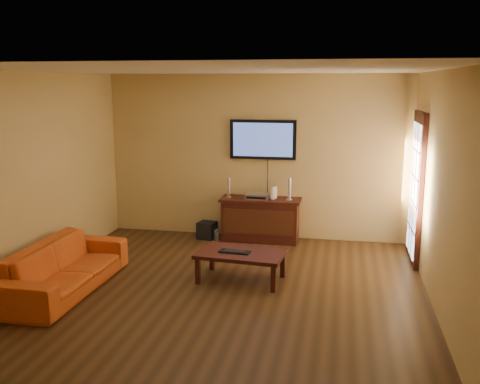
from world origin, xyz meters
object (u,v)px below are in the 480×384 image
(speaker_right, at_px, (289,190))
(bottle, at_px, (216,236))
(coffee_table, at_px, (241,255))
(speaker_left, at_px, (229,188))
(media_console, at_px, (260,219))
(keyboard, at_px, (235,252))
(av_receiver, at_px, (258,196))
(subwoofer, at_px, (207,230))
(sofa, at_px, (64,259))
(game_console, at_px, (274,193))
(television, at_px, (263,140))

(speaker_right, height_order, bottle, speaker_right)
(coffee_table, xyz_separation_m, speaker_left, (-0.57, 1.86, 0.51))
(media_console, relative_size, keyboard, 3.12)
(media_console, xyz_separation_m, av_receiver, (-0.04, -0.03, 0.39))
(subwoofer, height_order, bottle, subwoofer)
(sofa, height_order, bottle, sofa)
(speaker_left, distance_m, keyboard, 2.02)
(game_console, relative_size, keyboard, 0.47)
(speaker_right, height_order, keyboard, speaker_right)
(speaker_left, bearing_deg, subwoofer, -171.66)
(sofa, distance_m, speaker_left, 3.06)
(speaker_left, bearing_deg, keyboard, -75.52)
(keyboard, bearing_deg, sofa, -160.80)
(game_console, bearing_deg, av_receiver, -149.16)
(speaker_right, relative_size, keyboard, 0.86)
(speaker_right, distance_m, subwoofer, 1.55)
(subwoofer, bearing_deg, sofa, -103.89)
(av_receiver, bearing_deg, television, 84.62)
(media_console, height_order, game_console, game_console)
(sofa, xyz_separation_m, game_console, (2.28, 2.62, 0.41))
(coffee_table, bearing_deg, bottle, 113.92)
(subwoofer, xyz_separation_m, bottle, (0.20, -0.17, -0.03))
(av_receiver, relative_size, game_console, 1.89)
(sofa, distance_m, speaker_right, 3.65)
(sofa, distance_m, bottle, 2.76)
(subwoofer, relative_size, bottle, 1.22)
(television, bearing_deg, keyboard, -91.09)
(speaker_right, bearing_deg, television, 154.21)
(sofa, relative_size, speaker_left, 6.27)
(av_receiver, distance_m, bottle, 0.94)
(coffee_table, relative_size, subwoofer, 4.26)
(media_console, relative_size, coffee_table, 1.11)
(av_receiver, height_order, keyboard, av_receiver)
(av_receiver, bearing_deg, coffee_table, -83.50)
(coffee_table, xyz_separation_m, av_receiver, (-0.07, 1.83, 0.40))
(subwoofer, bearing_deg, speaker_right, 12.05)
(speaker_right, height_order, av_receiver, speaker_right)
(coffee_table, xyz_separation_m, keyboard, (-0.07, -0.04, 0.06))
(keyboard, bearing_deg, media_console, 88.79)
(television, bearing_deg, sofa, -126.22)
(subwoofer, distance_m, bottle, 0.27)
(coffee_table, distance_m, bottle, 1.81)
(speaker_left, distance_m, bottle, 0.80)
(television, bearing_deg, bottle, -147.93)
(speaker_right, relative_size, av_receiver, 0.97)
(speaker_left, height_order, speaker_right, speaker_right)
(game_console, height_order, keyboard, game_console)
(coffee_table, xyz_separation_m, game_console, (0.18, 1.88, 0.46))
(subwoofer, distance_m, keyboard, 2.06)
(coffee_table, distance_m, speaker_left, 2.01)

